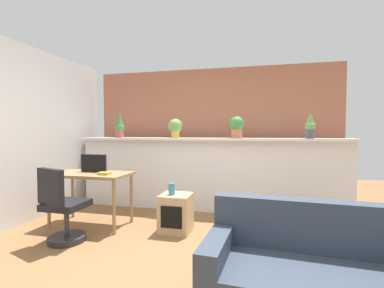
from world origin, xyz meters
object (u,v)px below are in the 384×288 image
(vase_on_shelf, at_px, (172,189))
(book_on_desk, at_px, (104,173))
(potted_plant_0, at_px, (120,125))
(desk, at_px, (91,179))
(potted_plant_3, at_px, (310,125))
(potted_plant_1, at_px, (175,127))
(potted_plant_2, at_px, (237,126))
(tv_monitor, at_px, (94,163))
(office_chair, at_px, (62,211))
(side_cube_shelf, at_px, (176,213))
(couch, at_px, (318,282))

(vase_on_shelf, height_order, book_on_desk, book_on_desk)
(potted_plant_0, relative_size, desk, 0.42)
(potted_plant_3, bearing_deg, potted_plant_1, 179.62)
(potted_plant_3, height_order, vase_on_shelf, potted_plant_3)
(potted_plant_1, distance_m, potted_plant_2, 1.03)
(potted_plant_2, xyz_separation_m, tv_monitor, (-1.97, -0.98, -0.55))
(potted_plant_0, bearing_deg, office_chair, -85.01)
(potted_plant_0, xyz_separation_m, side_cube_shelf, (1.35, -0.99, -1.20))
(book_on_desk, bearing_deg, side_cube_shelf, 8.83)
(desk, bearing_deg, tv_monitor, 93.73)
(side_cube_shelf, xyz_separation_m, couch, (1.48, -1.44, 0.03))
(potted_plant_0, height_order, potted_plant_3, potted_plant_0)
(vase_on_shelf, bearing_deg, tv_monitor, 176.58)
(potted_plant_0, relative_size, book_on_desk, 3.07)
(potted_plant_0, xyz_separation_m, potted_plant_3, (3.16, -0.02, -0.02))
(side_cube_shelf, bearing_deg, tv_monitor, 178.22)
(book_on_desk, bearing_deg, desk, 158.83)
(potted_plant_2, height_order, book_on_desk, potted_plant_2)
(potted_plant_1, height_order, potted_plant_3, potted_plant_3)
(vase_on_shelf, bearing_deg, couch, -42.64)
(potted_plant_2, distance_m, side_cube_shelf, 1.71)
(potted_plant_3, bearing_deg, book_on_desk, -157.95)
(potted_plant_1, bearing_deg, desk, -132.27)
(tv_monitor, relative_size, vase_on_shelf, 2.55)
(tv_monitor, relative_size, book_on_desk, 2.63)
(tv_monitor, bearing_deg, potted_plant_2, 26.48)
(desk, relative_size, couch, 0.68)
(side_cube_shelf, distance_m, book_on_desk, 1.11)
(tv_monitor, height_order, side_cube_shelf, tv_monitor)
(tv_monitor, distance_m, vase_on_shelf, 1.25)
(book_on_desk, bearing_deg, couch, -27.80)
(potted_plant_1, height_order, side_cube_shelf, potted_plant_1)
(tv_monitor, bearing_deg, potted_plant_3, 16.98)
(potted_plant_2, relative_size, desk, 0.32)
(couch, bearing_deg, vase_on_shelf, 137.36)
(potted_plant_3, bearing_deg, tv_monitor, -163.02)
(side_cube_shelf, bearing_deg, vase_on_shelf, -144.49)
(potted_plant_0, height_order, desk, potted_plant_0)
(potted_plant_1, relative_size, desk, 0.29)
(potted_plant_3, height_order, tv_monitor, potted_plant_3)
(potted_plant_1, xyz_separation_m, side_cube_shelf, (0.31, -0.99, -1.16))
(desk, height_order, book_on_desk, book_on_desk)
(potted_plant_2, height_order, potted_plant_3, potted_plant_3)
(potted_plant_2, xyz_separation_m, desk, (-1.96, -1.06, -0.76))
(side_cube_shelf, bearing_deg, office_chair, -150.15)
(side_cube_shelf, bearing_deg, couch, -44.19)
(potted_plant_0, xyz_separation_m, potted_plant_2, (2.07, 0.03, -0.03))
(potted_plant_0, distance_m, desk, 1.30)
(potted_plant_1, relative_size, book_on_desk, 2.14)
(potted_plant_0, relative_size, side_cube_shelf, 0.92)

